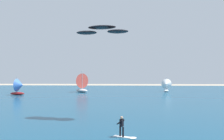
{
  "coord_description": "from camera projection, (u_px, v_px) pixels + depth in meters",
  "views": [
    {
      "loc": [
        1.39,
        -6.49,
        5.35
      ],
      "look_at": [
        0.37,
        17.35,
        5.48
      ],
      "focal_mm": 43.74,
      "sensor_mm": 36.0,
      "label": 1
    }
  ],
  "objects": [
    {
      "name": "kitesurfer",
      "position": [
        124.0,
        130.0,
        21.71
      ],
      "size": [
        2.01,
        1.31,
        1.67
      ],
      "color": "white",
      "rests_on": "ocean"
    },
    {
      "name": "kite",
      "position": [
        102.0,
        30.0,
        30.14
      ],
      "size": [
        6.22,
        3.19,
        0.9
      ],
      "color": "black"
    },
    {
      "name": "sailboat_mid_right",
      "position": [
        166.0,
        85.0,
        70.32
      ],
      "size": [
        2.95,
        3.35,
        3.76
      ],
      "color": "silver",
      "rests_on": "ocean"
    },
    {
      "name": "sailboat_trailing",
      "position": [
        80.0,
        82.0,
        69.83
      ],
      "size": [
        4.71,
        4.75,
        5.36
      ],
      "color": "silver",
      "rests_on": "ocean"
    },
    {
      "name": "ocean",
      "position": [
        117.0,
        97.0,
        57.52
      ],
      "size": [
        160.0,
        90.0,
        0.1
      ],
      "primitive_type": "cube",
      "color": "navy",
      "rests_on": "ground"
    },
    {
      "name": "sailboat_leading",
      "position": [
        19.0,
        87.0,
        61.04
      ],
      "size": [
        3.59,
        3.1,
        4.1
      ],
      "color": "maroon",
      "rests_on": "ocean"
    }
  ]
}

